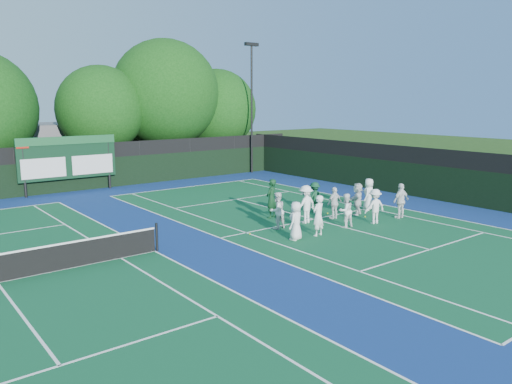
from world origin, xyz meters
TOP-DOWN VIEW (x-y plane):
  - ground at (0.00, 0.00)m, footprint 120.00×120.00m
  - court_apron at (-6.00, 1.00)m, footprint 34.00×32.00m
  - near_court at (0.00, 1.00)m, footprint 11.05×23.85m
  - back_fence at (-6.00, 16.00)m, footprint 34.00×0.08m
  - divider_fence_right at (9.00, 1.00)m, footprint 0.08×32.00m
  - scoreboard at (-7.01, 15.59)m, footprint 6.00×0.21m
  - clubhouse at (-2.00, 24.00)m, footprint 18.00×6.00m
  - light_pole_right at (7.50, 15.70)m, footprint 1.20×0.30m
  - tree_c at (-3.09, 19.58)m, footprint 6.24×6.24m
  - tree_d at (2.12, 19.58)m, footprint 8.34×8.34m
  - tree_e at (6.87, 19.58)m, footprint 6.63×6.63m
  - tennis_ball_2 at (2.33, -0.26)m, footprint 0.07×0.07m
  - tennis_ball_3 at (-4.15, 0.70)m, footprint 0.07×0.07m
  - tennis_ball_4 at (0.88, 2.29)m, footprint 0.07×0.07m
  - tennis_ball_5 at (1.42, 1.42)m, footprint 0.07×0.07m
  - player_front_0 at (-3.14, -1.14)m, footprint 0.93×0.78m
  - player_front_1 at (-1.96, -1.24)m, footprint 0.71×0.53m
  - player_front_2 at (0.07, -0.97)m, footprint 0.81×0.66m
  - player_front_3 at (1.68, -1.33)m, footprint 1.17×0.83m
  - player_front_4 at (3.57, -1.42)m, footprint 1.05×0.49m
  - player_back_0 at (-2.57, 0.73)m, footprint 0.84×0.66m
  - player_back_1 at (-0.81, 0.73)m, footprint 1.20×0.74m
  - player_back_2 at (0.92, 0.50)m, footprint 0.93×0.41m
  - player_back_3 at (2.49, 0.40)m, footprint 1.58×1.04m
  - player_back_4 at (3.79, 0.76)m, footprint 0.97×0.83m
  - coach_left at (-1.43, 2.51)m, footprint 0.84×0.71m
  - coach_right at (1.17, 2.13)m, footprint 1.06×0.66m

SIDE VIEW (x-z plane):
  - ground at x=0.00m, z-range 0.00..0.00m
  - court_apron at x=-6.00m, z-range 0.00..0.01m
  - near_court at x=0.00m, z-range 0.01..0.01m
  - tennis_ball_2 at x=2.33m, z-range 0.00..0.07m
  - tennis_ball_3 at x=-4.15m, z-range 0.00..0.07m
  - tennis_ball_4 at x=0.88m, z-range 0.00..0.07m
  - tennis_ball_5 at x=1.42m, z-range 0.00..0.07m
  - player_front_2 at x=0.07m, z-range 0.00..1.56m
  - player_back_2 at x=0.92m, z-range 0.00..1.58m
  - coach_right at x=1.17m, z-range 0.00..1.58m
  - player_front_0 at x=-3.14m, z-range 0.00..1.62m
  - player_back_3 at x=2.49m, z-range 0.00..1.63m
  - player_front_3 at x=1.68m, z-range 0.00..1.65m
  - player_back_0 at x=-2.57m, z-range 0.00..1.68m
  - player_back_4 at x=3.79m, z-range 0.00..1.69m
  - player_front_4 at x=3.57m, z-range 0.00..1.74m
  - player_front_1 at x=-1.96m, z-range 0.00..1.77m
  - player_back_1 at x=-0.81m, z-range 0.00..1.81m
  - coach_left at x=-1.43m, z-range 0.00..1.95m
  - back_fence at x=-6.00m, z-range -0.14..2.86m
  - divider_fence_right at x=9.00m, z-range -0.14..2.86m
  - clubhouse at x=-2.00m, z-range 0.00..4.00m
  - scoreboard at x=-7.01m, z-range 0.42..3.97m
  - tree_e at x=6.87m, z-range 0.68..9.01m
  - tree_c at x=-3.09m, z-range 0.83..9.05m
  - tree_d at x=2.12m, z-range 0.82..11.23m
  - light_pole_right at x=7.50m, z-range 1.24..11.36m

